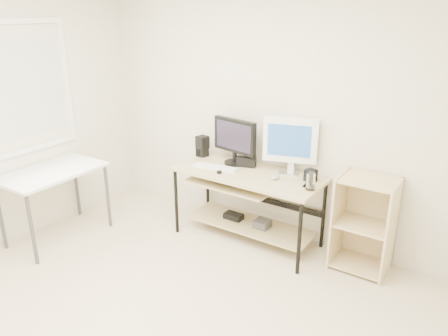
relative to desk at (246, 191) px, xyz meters
The scene contains 16 objects.
room 1.80m from the desk, 93.95° to the right, with size 4.01×4.01×2.62m.
desk is the anchor object (origin of this frame).
side_table 1.97m from the desk, 147.35° to the right, with size 0.60×1.00×0.75m.
shelf_unit 1.19m from the desk, ahead, with size 0.50×0.40×0.90m.
black_monitor 0.56m from the desk, 148.31° to the left, with size 0.53×0.22×0.48m.
white_imac 0.68m from the desk, 29.09° to the left, with size 0.52×0.21×0.56m.
keyboard 0.40m from the desk, 166.13° to the right, with size 0.46×0.13×0.02m, color white.
mouse 0.40m from the desk, ahead, with size 0.07×0.12×0.04m, color #ABABAF.
center_speaker 0.31m from the desk, 121.18° to the left, with size 0.20×0.09×0.10m, color black.
speaker_left 0.75m from the desk, 166.69° to the left, with size 0.13×0.13×0.23m.
speaker_right 0.70m from the desk, 11.58° to the left, with size 0.10×0.10×0.12m, color black.
audio_controller 0.75m from the desk, 169.68° to the left, with size 0.07×0.04×0.14m, color black.
volume_puck 0.35m from the desk, 138.58° to the right, with size 0.05×0.05×0.02m, color black.
smartphone 0.69m from the desk, ahead, with size 0.06×0.11×0.01m, color black.
coaster 0.75m from the desk, ahead, with size 0.10×0.10×0.01m, color olive.
drinking_glass 0.78m from the desk, ahead, with size 0.08×0.08×0.16m, color white.
Camera 1 is at (2.05, -1.85, 2.30)m, focal length 35.00 mm.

